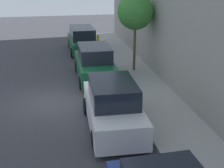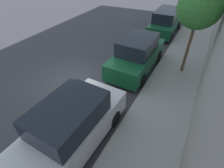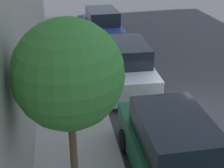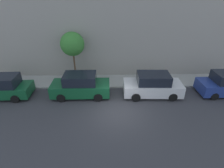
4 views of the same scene
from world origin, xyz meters
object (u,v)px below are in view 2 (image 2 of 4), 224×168
fire_hydrant (188,21)px  parked_suv_second (71,126)px  parked_minivan_fourth (165,22)px  parked_suv_third (137,55)px  street_tree (200,7)px

fire_hydrant → parked_suv_second: bearing=-95.9°
parked_suv_second → fire_hydrant: size_ratio=7.03×
parked_minivan_fourth → parked_suv_third: bearing=-89.4°
street_tree → parked_minivan_fourth: bearing=114.6°
street_tree → parked_suv_third: bearing=-161.9°
parked_minivan_fourth → fire_hydrant: size_ratio=7.16×
parked_suv_second → parked_suv_third: (0.07, 6.00, 0.00)m
parked_suv_second → street_tree: street_tree is taller
parked_suv_second → parked_minivan_fourth: size_ratio=0.98×
parked_minivan_fourth → fire_hydrant: bearing=56.7°
parked_suv_second → parked_suv_third: size_ratio=1.01×
street_tree → fire_hydrant: size_ratio=6.72×
parked_suv_second → fire_hydrant: parked_suv_second is taller
parked_suv_third → street_tree: (2.57, 0.84, 2.78)m
parked_suv_second → parked_suv_third: same height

